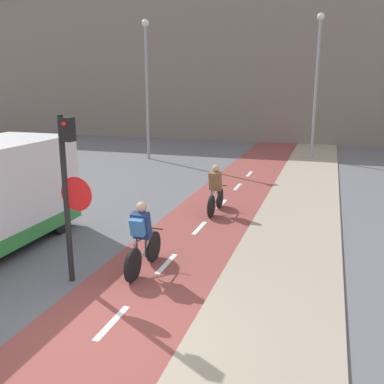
# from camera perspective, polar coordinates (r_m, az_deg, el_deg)

# --- Properties ---
(ground_plane) EXTENTS (120.00, 120.00, 0.00)m
(ground_plane) POSITION_cam_1_polar(r_m,az_deg,el_deg) (7.16, -12.59, -18.76)
(ground_plane) COLOR #5B5B60
(bike_lane) EXTENTS (2.56, 60.00, 0.02)m
(bike_lane) POSITION_cam_1_polar(r_m,az_deg,el_deg) (7.16, -12.56, -18.67)
(bike_lane) COLOR brown
(bike_lane) RESTS_ON ground_plane
(sidewalk_strip) EXTENTS (2.40, 60.00, 0.05)m
(sidewalk_strip) POSITION_cam_1_polar(r_m,az_deg,el_deg) (6.43, 8.56, -22.55)
(sidewalk_strip) COLOR gray
(sidewalk_strip) RESTS_ON ground_plane
(building_row_background) EXTENTS (60.00, 5.20, 10.43)m
(building_row_background) POSITION_cam_1_polar(r_m,az_deg,el_deg) (31.17, 12.45, 16.54)
(building_row_background) COLOR slate
(building_row_background) RESTS_ON ground_plane
(traffic_light_pole) EXTENTS (0.67, 0.26, 3.31)m
(traffic_light_pole) POSITION_cam_1_polar(r_m,az_deg,el_deg) (8.44, -16.15, 1.27)
(traffic_light_pole) COLOR black
(traffic_light_pole) RESTS_ON ground_plane
(street_lamp_far) EXTENTS (0.36, 0.36, 6.87)m
(street_lamp_far) POSITION_cam_1_polar(r_m,az_deg,el_deg) (22.31, -6.07, 15.12)
(street_lamp_far) COLOR gray
(street_lamp_far) RESTS_ON ground_plane
(street_lamp_sidewalk) EXTENTS (0.36, 0.36, 7.13)m
(street_lamp_sidewalk) POSITION_cam_1_polar(r_m,az_deg,el_deg) (22.88, 16.33, 14.97)
(street_lamp_sidewalk) COLOR gray
(street_lamp_sidewalk) RESTS_ON ground_plane
(cyclist_near) EXTENTS (0.46, 1.74, 1.53)m
(cyclist_near) POSITION_cam_1_polar(r_m,az_deg,el_deg) (8.97, -6.66, -6.31)
(cyclist_near) COLOR black
(cyclist_near) RESTS_ON ground_plane
(cyclist_far) EXTENTS (0.46, 1.69, 1.50)m
(cyclist_far) POSITION_cam_1_polar(r_m,az_deg,el_deg) (12.97, 3.16, 0.06)
(cyclist_far) COLOR black
(cyclist_far) RESTS_ON ground_plane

